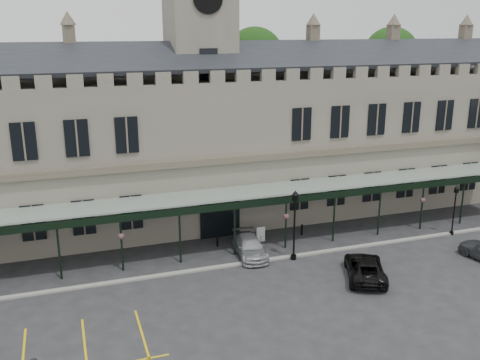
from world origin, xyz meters
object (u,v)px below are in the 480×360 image
object	(u,v)px
lamp_post_mid	(295,219)
car_taxi	(250,247)
car_van	(365,268)
station_building	(202,144)
lamp_post_right	(455,206)
sign_board	(261,235)
clock_tower	(200,63)

from	to	relation	value
lamp_post_mid	car_taxi	xyz separation A→B (m)	(-2.73, 1.62, -2.38)
car_taxi	car_van	distance (m)	8.34
station_building	car_taxi	xyz separation A→B (m)	(1.00, -9.16, -5.79)
lamp_post_mid	lamp_post_right	size ratio (longest dim) A/B	1.26
lamp_post_mid	lamp_post_right	bearing A→B (deg)	1.06
sign_board	car_van	distance (m)	9.06
station_building	lamp_post_right	size ratio (longest dim) A/B	14.60
car_van	clock_tower	bearing A→B (deg)	-41.24
lamp_post_right	sign_board	distance (m)	15.49
car_taxi	car_van	world-z (taller)	car_van
car_taxi	lamp_post_mid	bearing A→B (deg)	-24.68
lamp_post_mid	car_taxi	bearing A→B (deg)	149.41
lamp_post_right	car_van	xyz separation A→B (m)	(-10.64, -4.43, -1.73)
sign_board	car_taxi	distance (m)	2.75
clock_tower	car_van	bearing A→B (deg)	-65.04
lamp_post_right	car_taxi	world-z (taller)	lamp_post_right
lamp_post_right	car_taxi	bearing A→B (deg)	175.33
clock_tower	lamp_post_mid	xyz separation A→B (m)	(3.73, -10.87, -10.05)
lamp_post_mid	sign_board	distance (m)	4.65
car_taxi	car_van	bearing A→B (deg)	-38.05
lamp_post_mid	sign_board	size ratio (longest dim) A/B	4.34
lamp_post_right	lamp_post_mid	bearing A→B (deg)	-178.94
clock_tower	car_taxi	world-z (taller)	clock_tower
station_building	car_taxi	bearing A→B (deg)	-83.77
car_taxi	sign_board	bearing A→B (deg)	58.24
car_taxi	clock_tower	bearing A→B (deg)	102.08
clock_tower	car_van	size ratio (longest dim) A/B	4.87
lamp_post_right	sign_board	size ratio (longest dim) A/B	3.46
sign_board	car_van	bearing A→B (deg)	-63.18
sign_board	car_van	xyz separation A→B (m)	(4.32, -7.96, 0.13)
lamp_post_mid	car_taxi	world-z (taller)	lamp_post_mid
clock_tower	lamp_post_right	bearing A→B (deg)	-31.02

